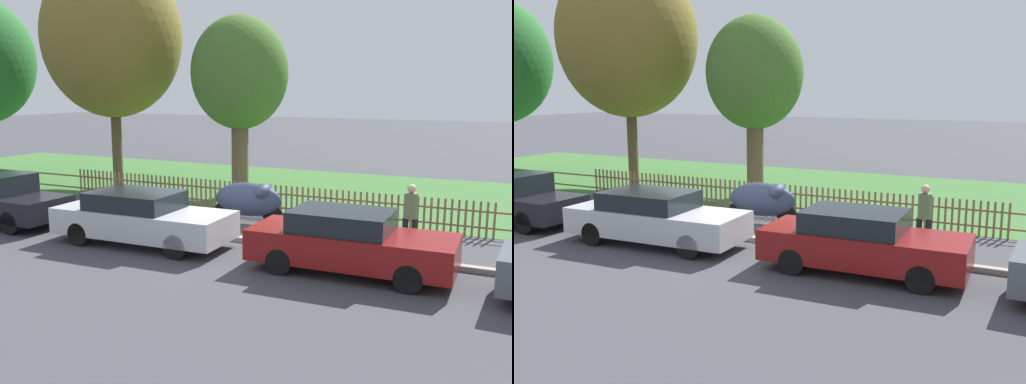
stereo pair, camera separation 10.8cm
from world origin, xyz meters
TOP-DOWN VIEW (x-y plane):
  - ground_plane at (0.00, 0.00)m, footprint 120.00×120.00m
  - kerb_stone at (0.00, 0.10)m, footprint 38.21×0.20m
  - grass_strip at (0.00, 7.93)m, footprint 38.21×9.59m
  - park_fence at (0.00, 3.14)m, footprint 38.21×0.05m
  - parked_car_black_saloon at (-0.88, -1.19)m, footprint 4.53×1.84m
  - parked_car_navy_estate at (4.37, -1.09)m, footprint 4.26×1.75m
  - covered_motorcycle at (0.52, 1.94)m, footprint 2.08×0.82m
  - tree_behind_motorcycle at (-7.04, 5.36)m, footprint 5.28×5.28m
  - tree_mid_park at (-1.78, 5.72)m, footprint 3.42×3.42m
  - pedestrian_near_fence at (5.15, 1.27)m, footprint 0.37×0.34m

SIDE VIEW (x-z plane):
  - ground_plane at x=0.00m, z-range 0.00..0.00m
  - grass_strip at x=0.00m, z-range 0.00..0.01m
  - kerb_stone at x=0.00m, z-range 0.00..0.12m
  - park_fence at x=0.00m, z-range 0.00..0.96m
  - parked_car_navy_estate at x=4.37m, z-range 0.01..1.33m
  - parked_car_black_saloon at x=-0.88m, z-range 0.02..1.33m
  - covered_motorcycle at x=0.52m, z-range 0.12..1.30m
  - pedestrian_near_fence at x=5.15m, z-range 0.10..1.68m
  - tree_mid_park at x=-1.78m, z-range 1.12..7.43m
  - tree_behind_motorcycle at x=-7.04m, z-range 1.33..10.10m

